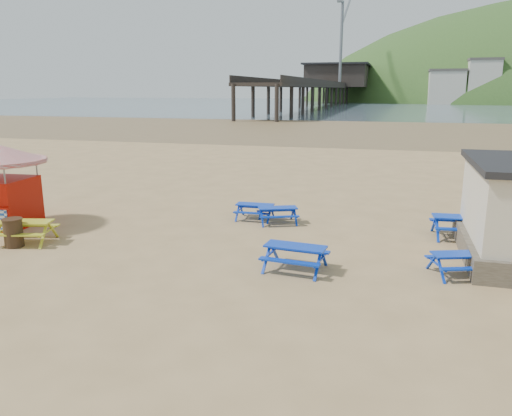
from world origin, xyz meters
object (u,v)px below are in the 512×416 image
(picnic_table_blue_b, at_px, (255,212))
(ice_cream_kiosk, at_px, (0,175))
(litter_bin, at_px, (13,232))
(picnic_table_blue_a, at_px, (278,215))
(picnic_table_yellow, at_px, (25,232))

(picnic_table_blue_b, xyz_separation_m, ice_cream_kiosk, (-9.21, -3.61, 1.71))
(litter_bin, bearing_deg, ice_cream_kiosk, 136.58)
(picnic_table_blue_a, xyz_separation_m, ice_cream_kiosk, (-10.25, -3.27, 1.70))
(picnic_table_blue_a, bearing_deg, ice_cream_kiosk, 175.15)
(ice_cream_kiosk, bearing_deg, picnic_table_blue_a, 13.49)
(picnic_table_blue_b, bearing_deg, picnic_table_yellow, -143.86)
(ice_cream_kiosk, relative_size, litter_bin, 3.91)
(picnic_table_blue_a, height_order, litter_bin, litter_bin)
(picnic_table_blue_a, xyz_separation_m, picnic_table_blue_b, (-1.04, 0.34, -0.00))
(picnic_table_yellow, distance_m, ice_cream_kiosk, 3.30)
(litter_bin, bearing_deg, picnic_table_blue_a, 34.11)
(picnic_table_blue_b, bearing_deg, ice_cream_kiosk, -159.94)
(picnic_table_blue_a, bearing_deg, litter_bin, -168.42)
(picnic_table_blue_a, distance_m, ice_cream_kiosk, 10.90)
(picnic_table_blue_a, bearing_deg, picnic_table_blue_b, 139.38)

